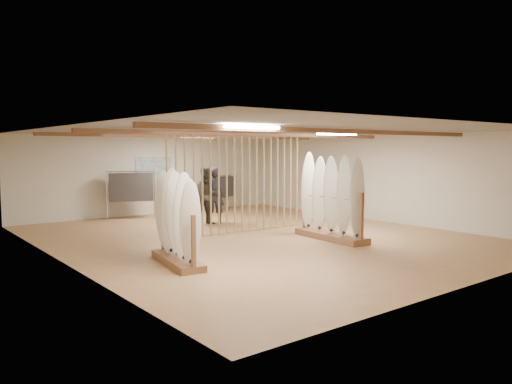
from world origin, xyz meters
TOP-DOWN VIEW (x-y plane):
  - floor at (0.00, 0.00)m, footprint 12.00×12.00m
  - ceiling at (0.00, 0.00)m, footprint 12.00×12.00m
  - wall_back at (0.00, 6.00)m, footprint 12.00×0.00m
  - wall_front at (0.00, -6.00)m, footprint 12.00×0.00m
  - wall_left at (-5.00, 0.00)m, footprint 0.00×12.00m
  - wall_right at (5.00, 0.00)m, footprint 0.00×12.00m
  - ceiling_slats at (0.00, 0.00)m, footprint 9.50×6.12m
  - light_panels at (0.00, 0.00)m, footprint 1.20×0.35m
  - bamboo_partition at (0.00, 0.80)m, footprint 4.45×0.05m
  - poster at (0.00, 5.98)m, footprint 1.40×0.03m
  - rack_left at (-3.19, -1.50)m, footprint 0.84×2.02m
  - rack_right at (1.31, -1.47)m, footprint 0.78×2.31m
  - clothing_rack_a at (-1.21, 5.23)m, footprint 1.47×0.88m
  - clothing_rack_b at (2.60, 5.40)m, footprint 1.22×0.68m
  - shopper_a at (0.49, 2.77)m, footprint 0.87×0.76m
  - shopper_b at (0.13, 2.62)m, footprint 1.11×0.94m

SIDE VIEW (x-z plane):
  - floor at x=0.00m, z-range 0.00..0.00m
  - rack_left at x=-3.19m, z-range -0.30..1.57m
  - rack_right at x=1.31m, z-range -0.34..1.82m
  - clothing_rack_b at x=2.60m, z-range 0.20..1.57m
  - shopper_a at x=0.49m, z-range 0.00..2.00m
  - shopper_b at x=0.13m, z-range 0.00..2.02m
  - clothing_rack_a at x=-1.21m, z-range 0.25..1.89m
  - bamboo_partition at x=0.00m, z-range 0.01..2.79m
  - wall_back at x=0.00m, z-range -4.60..7.40m
  - wall_front at x=0.00m, z-range -4.60..7.40m
  - wall_left at x=-5.00m, z-range -4.60..7.40m
  - wall_right at x=5.00m, z-range -4.60..7.40m
  - poster at x=0.00m, z-range 1.15..2.05m
  - ceiling_slats at x=0.00m, z-range 2.67..2.77m
  - light_panels at x=0.00m, z-range 2.71..2.77m
  - ceiling at x=0.00m, z-range 2.80..2.80m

